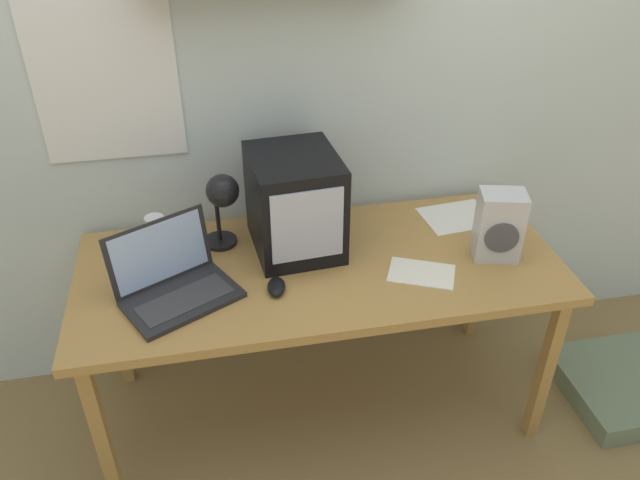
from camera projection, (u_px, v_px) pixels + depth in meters
name	position (u px, v px, depth m)	size (l,w,h in m)	color
ground_plane	(320.00, 404.00, 2.61)	(12.00, 12.00, 0.00)	olive
back_wall	(296.00, 63.00, 2.24)	(5.60, 0.24, 2.60)	silver
corner_desk	(320.00, 277.00, 2.25)	(1.71, 0.73, 0.72)	#B58645
crt_monitor	(295.00, 203.00, 2.21)	(0.33, 0.38, 0.36)	black
laptop	(173.00, 278.00, 2.04)	(0.44, 0.40, 0.24)	#232326
desk_lamp	(222.00, 198.00, 2.17)	(0.14, 0.18, 0.31)	black
juice_glass	(157.00, 236.00, 2.25)	(0.07, 0.07, 0.14)	white
space_heater	(499.00, 226.00, 2.19)	(0.18, 0.15, 0.25)	silver
computer_mouse	(276.00, 287.00, 2.08)	(0.07, 0.11, 0.03)	black
printed_handout	(422.00, 273.00, 2.16)	(0.27, 0.23, 0.00)	white
loose_paper_near_monitor	(457.00, 217.00, 2.48)	(0.29, 0.24, 0.00)	white
floor_cushion	(624.00, 385.00, 2.64)	(0.49, 0.49, 0.10)	gray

